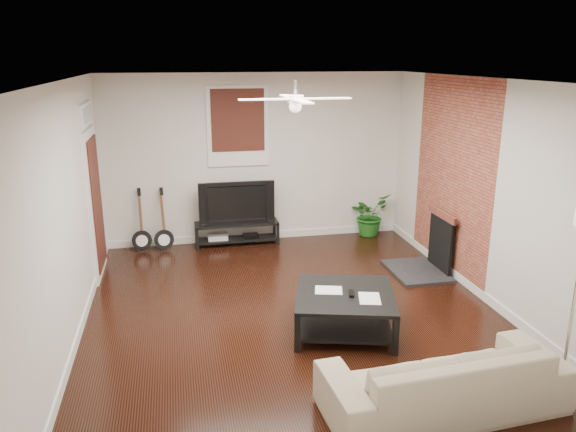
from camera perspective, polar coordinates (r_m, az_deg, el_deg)
room at (r=6.41m, az=0.72°, el=1.17°), size 5.01×6.01×2.81m
brick_accent at (r=8.19m, az=16.47°, el=3.81°), size 0.02×2.20×2.80m
fireplace at (r=8.30m, az=14.19°, el=-2.59°), size 0.80×1.10×0.92m
window_back at (r=9.15m, az=-5.16°, el=9.14°), size 1.00×0.06×1.30m
door_left at (r=8.23m, az=-19.26°, el=2.56°), size 0.08×1.00×2.50m
tv_stand at (r=9.33m, az=-5.26°, el=-1.78°), size 1.38×0.37×0.39m
tv at (r=9.20m, az=-5.36°, el=1.52°), size 1.24×0.16×0.71m
coffee_table at (r=6.50m, az=5.83°, el=-9.72°), size 1.35×1.35×0.46m
sofa at (r=5.31m, az=15.70°, el=-15.64°), size 2.22×1.00×0.63m
floor_lamp at (r=5.80m, az=27.31°, el=-7.77°), size 0.31×0.31×1.77m
potted_plant at (r=9.83m, az=8.36°, el=0.14°), size 0.88×0.86×0.74m
guitar_left at (r=9.18m, az=-14.90°, el=-0.48°), size 0.33×0.24×1.03m
guitar_right at (r=9.14m, az=-12.72°, el=-0.41°), size 0.35×0.27×1.03m
ceiling_fan at (r=6.21m, az=0.76°, el=11.92°), size 1.24×1.24×0.32m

